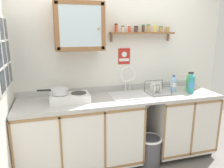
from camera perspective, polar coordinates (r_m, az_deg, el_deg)
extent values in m
cube|color=silver|center=(3.04, 0.68, 4.81)|extent=(3.25, 0.05, 2.56)
cube|color=black|center=(3.12, -8.11, -19.76)|extent=(1.48, 0.55, 0.08)
cube|color=silver|center=(2.87, -8.34, -12.63)|extent=(1.51, 0.61, 0.82)
cube|color=#997047|center=(2.44, -7.67, -8.08)|extent=(1.51, 0.01, 0.03)
cube|color=#997047|center=(2.62, -24.68, -16.63)|extent=(0.02, 0.01, 0.75)
cube|color=#997047|center=(2.58, -13.15, -16.12)|extent=(0.02, 0.01, 0.75)
cube|color=#997047|center=(2.64, -1.80, -15.01)|extent=(0.02, 0.01, 0.75)
cube|color=#997047|center=(2.78, 8.58, -13.49)|extent=(0.02, 0.01, 0.75)
cube|color=black|center=(3.56, 16.49, -15.65)|extent=(0.82, 0.55, 0.08)
cube|color=silver|center=(3.34, 17.30, -9.16)|extent=(0.84, 0.61, 0.82)
cube|color=#997047|center=(2.98, 21.04, -4.76)|extent=(0.84, 0.01, 0.03)
cube|color=#997047|center=(3.27, 19.88, -16.90)|extent=(0.84, 0.01, 0.03)
cube|color=#997047|center=(2.90, 13.55, -12.60)|extent=(0.02, 0.01, 0.75)
cube|color=#997047|center=(3.11, 20.44, -11.21)|extent=(0.02, 0.01, 0.75)
cube|color=#997047|center=(3.36, 26.31, -9.88)|extent=(0.02, 0.01, 0.75)
cube|color=#B2B2AD|center=(2.82, 2.56, -3.66)|extent=(2.61, 0.64, 0.03)
cube|color=#B2B2AD|center=(3.08, 0.84, -1.07)|extent=(2.61, 0.02, 0.08)
cube|color=silver|center=(2.87, 4.52, -2.95)|extent=(0.50, 0.38, 0.01)
cube|color=slate|center=(2.91, 4.46, -5.54)|extent=(0.43, 0.31, 0.01)
cube|color=slate|center=(3.03, 3.46, -3.46)|extent=(0.43, 0.01, 0.14)
cube|color=slate|center=(2.75, 5.62, -5.36)|extent=(0.43, 0.01, 0.14)
cylinder|color=#4C4C51|center=(2.91, 4.46, -5.57)|extent=(0.04, 0.04, 0.01)
cylinder|color=silver|center=(3.06, 3.53, -1.70)|extent=(0.05, 0.05, 0.02)
cylinder|color=silver|center=(3.03, 3.57, 0.67)|extent=(0.02, 0.02, 0.24)
torus|color=silver|center=(2.91, 4.23, 2.51)|extent=(0.22, 0.02, 0.22)
cylinder|color=silver|center=(3.07, 4.60, -1.02)|extent=(0.02, 0.02, 0.05)
cube|color=silver|center=(2.67, -11.02, -3.59)|extent=(0.47, 0.29, 0.09)
cylinder|color=#2D2D2D|center=(2.68, -13.52, -2.67)|extent=(0.19, 0.19, 0.01)
cylinder|color=#2D2D2D|center=(2.69, -8.71, -2.33)|extent=(0.19, 0.19, 0.01)
cylinder|color=black|center=(2.55, -13.30, -4.62)|extent=(0.03, 0.02, 0.03)
cylinder|color=black|center=(2.56, -8.24, -4.26)|extent=(0.03, 0.02, 0.03)
cylinder|color=silver|center=(2.67, -13.56, -1.93)|extent=(0.19, 0.19, 0.07)
torus|color=silver|center=(2.66, -13.60, -1.25)|extent=(0.20, 0.20, 0.01)
cylinder|color=black|center=(2.68, -17.37, -1.59)|extent=(0.17, 0.04, 0.02)
cylinder|color=#8CB7E0|center=(3.15, 15.77, -0.33)|extent=(0.08, 0.08, 0.18)
cone|color=#8CB7E0|center=(3.12, 15.90, 1.57)|extent=(0.08, 0.08, 0.04)
cylinder|color=#2D59B2|center=(3.12, 15.93, 2.07)|extent=(0.04, 0.04, 0.02)
cylinder|color=white|center=(3.14, 15.78, -0.10)|extent=(0.08, 0.08, 0.05)
cylinder|color=teal|center=(3.13, 20.09, -0.18)|extent=(0.08, 0.08, 0.24)
cone|color=teal|center=(3.10, 20.30, 2.28)|extent=(0.08, 0.08, 0.04)
cylinder|color=#262626|center=(3.09, 20.34, 2.79)|extent=(0.04, 0.04, 0.02)
cylinder|color=#3F8CCC|center=(3.13, 20.08, -0.21)|extent=(0.08, 0.08, 0.07)
cylinder|color=#4CB266|center=(3.26, 19.52, 0.15)|extent=(0.08, 0.08, 0.21)
cone|color=#4CB266|center=(3.23, 19.69, 2.27)|extent=(0.08, 0.08, 0.04)
cylinder|color=#262626|center=(3.23, 19.74, 2.78)|extent=(0.04, 0.04, 0.02)
cylinder|color=#4C9959|center=(3.26, 19.51, 0.14)|extent=(0.09, 0.09, 0.06)
cube|color=#B2B2B7|center=(3.04, 11.88, -2.24)|extent=(0.30, 0.28, 0.01)
cylinder|color=#4C4F54|center=(2.85, 10.70, -1.73)|extent=(0.01, 0.01, 0.14)
cylinder|color=#4C4F54|center=(2.98, 15.41, -1.31)|extent=(0.01, 0.01, 0.14)
cylinder|color=#4C4F54|center=(3.07, 8.59, -0.49)|extent=(0.01, 0.01, 0.14)
cylinder|color=#4C4F54|center=(3.19, 13.06, -0.15)|extent=(0.01, 0.01, 0.14)
cylinder|color=#4C4F54|center=(2.89, 13.18, -0.23)|extent=(0.27, 0.01, 0.01)
cylinder|color=#4C4F54|center=(3.11, 10.93, 0.89)|extent=(0.27, 0.01, 0.01)
cylinder|color=white|center=(2.98, 10.70, -0.87)|extent=(0.01, 0.16, 0.16)
cylinder|color=white|center=(3.00, 11.46, -0.80)|extent=(0.01, 0.15, 0.15)
cylinder|color=white|center=(3.02, 12.21, -0.74)|extent=(0.01, 0.14, 0.14)
cube|color=brown|center=(2.72, -8.69, 14.71)|extent=(0.58, 0.31, 0.56)
cube|color=silver|center=(2.57, -8.22, 14.77)|extent=(0.48, 0.01, 0.46)
cube|color=brown|center=(2.54, -14.27, 14.51)|extent=(0.05, 0.01, 0.53)
cube|color=brown|center=(2.61, -2.32, 14.89)|extent=(0.05, 0.01, 0.53)
cube|color=brown|center=(2.58, -8.43, 20.39)|extent=(0.55, 0.01, 0.04)
cube|color=brown|center=(2.57, -8.02, 9.14)|extent=(0.55, 0.01, 0.04)
sphere|color=olive|center=(2.59, -3.53, 14.26)|extent=(0.02, 0.02, 0.02)
cube|color=brown|center=(3.04, 8.01, 13.09)|extent=(0.90, 0.14, 0.02)
cube|color=brown|center=(2.95, -0.16, 11.99)|extent=(0.02, 0.03, 0.10)
cube|color=brown|center=(3.28, 14.48, 11.76)|extent=(0.02, 0.03, 0.10)
cylinder|color=#CC4C33|center=(2.91, 1.08, 14.34)|extent=(0.04, 0.04, 0.09)
cylinder|color=black|center=(2.91, 1.08, 15.42)|extent=(0.04, 0.04, 0.02)
cylinder|color=silver|center=(2.94, 2.85, 14.08)|extent=(0.04, 0.04, 0.07)
cylinder|color=#33723F|center=(2.94, 2.86, 14.90)|extent=(0.04, 0.04, 0.02)
cylinder|color=#CC4C33|center=(2.97, 4.56, 14.15)|extent=(0.04, 0.04, 0.08)
cylinder|color=white|center=(2.97, 4.57, 15.08)|extent=(0.04, 0.04, 0.02)
cylinder|color=#4C3326|center=(3.00, 6.35, 13.96)|extent=(0.05, 0.05, 0.06)
cylinder|color=black|center=(3.00, 6.38, 14.73)|extent=(0.05, 0.05, 0.02)
cylinder|color=#4C3326|center=(3.03, 8.17, 14.10)|extent=(0.04, 0.04, 0.08)
cylinder|color=#33723F|center=(3.03, 8.20, 15.04)|extent=(0.04, 0.04, 0.02)
cylinder|color=tan|center=(3.07, 9.52, 14.08)|extent=(0.05, 0.05, 0.09)
cylinder|color=#33723F|center=(3.07, 9.56, 15.04)|extent=(0.05, 0.05, 0.02)
cylinder|color=#E0C659|center=(3.11, 11.21, 13.88)|extent=(0.05, 0.05, 0.07)
cylinder|color=yellow|center=(3.11, 11.25, 14.70)|extent=(0.05, 0.05, 0.02)
cylinder|color=tan|center=(3.16, 12.70, 13.73)|extent=(0.05, 0.05, 0.07)
cylinder|color=#33723F|center=(3.16, 12.74, 14.47)|extent=(0.05, 0.05, 0.02)
cylinder|color=tan|center=(3.22, 14.37, 13.69)|extent=(0.05, 0.05, 0.07)
cylinder|color=white|center=(3.22, 14.42, 14.46)|extent=(0.05, 0.05, 0.02)
cube|color=#B2261E|center=(3.04, 3.20, 7.28)|extent=(0.17, 0.01, 0.22)
cube|color=white|center=(3.04, 3.22, 6.34)|extent=(0.14, 0.00, 0.04)
cylinder|color=white|center=(3.03, 3.24, 7.78)|extent=(0.08, 0.00, 0.08)
cube|color=#262D38|center=(2.52, -26.55, 7.20)|extent=(0.01, 0.64, 0.71)
cube|color=white|center=(2.52, -26.77, 7.18)|extent=(0.02, 0.69, 0.75)
cube|color=white|center=(2.41, -26.88, 6.91)|extent=(0.01, 0.02, 0.71)
cube|color=white|center=(2.63, -25.98, 7.49)|extent=(0.01, 0.02, 0.71)
cube|color=white|center=(2.53, -26.10, 4.40)|extent=(0.01, 0.64, 0.02)
cube|color=white|center=(2.51, -26.73, 10.05)|extent=(0.01, 0.64, 0.02)
cylinder|color=#4C4C51|center=(3.07, 9.80, -17.01)|extent=(0.29, 0.29, 0.39)
torus|color=white|center=(2.98, 9.96, -13.83)|extent=(0.33, 0.33, 0.03)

